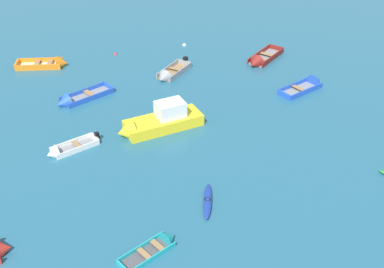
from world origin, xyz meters
The scene contains 11 objects.
rowboat_blue_far_back centered at (8.28, 31.54, 0.19)m, with size 3.79×3.65×1.23m.
rowboat_orange_center centered at (-12.35, 33.37, 0.22)m, with size 4.31×1.99×1.30m.
rowboat_grey_near_right centered at (-2.58, 32.23, 0.21)m, with size 2.67×3.94×1.17m.
rowboat_white_near_camera centered at (-7.63, 21.34, 0.16)m, with size 3.08×2.91×0.96m.
rowboat_maroon_midfield_left centered at (4.59, 35.52, 0.21)m, with size 3.38×4.59×1.29m.
kayak_deep_blue_far_left centered at (1.40, 17.46, 0.13)m, with size 0.54×2.88×0.27m.
motor_launch_yellow_outer_left centered at (-2.30, 24.49, 0.58)m, with size 5.72×4.39×2.15m.
rowboat_turquoise_outer_right centered at (-0.62, 14.14, 0.13)m, with size 2.78×2.91×0.90m.
rowboat_blue_back_row_right centered at (-8.90, 27.53, 0.18)m, with size 3.91×4.05×1.24m.
mooring_buoy_trailing centered at (-2.02, 38.79, 0.00)m, with size 0.37×0.37×0.37m, color silver.
mooring_buoy_midfield centered at (-7.77, 36.26, 0.00)m, with size 0.30×0.30×0.30m, color red.
Camera 1 is at (2.34, -2.46, 17.10)m, focal length 45.97 mm.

